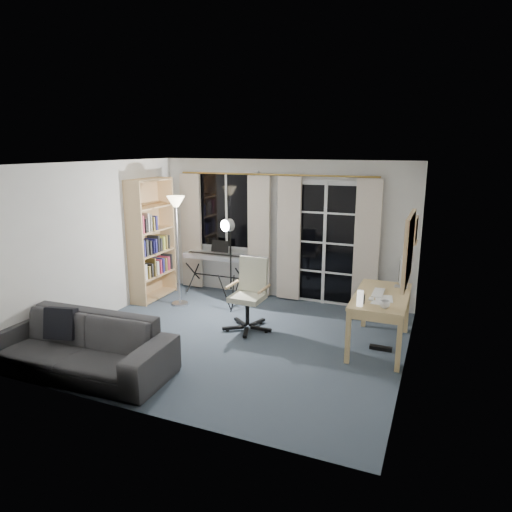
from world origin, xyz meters
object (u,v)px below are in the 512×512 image
Objects in this scene: office_chair at (251,287)px; monitor at (402,268)px; bookshelf at (149,243)px; studio_light at (228,236)px; mug at (385,303)px; torchiere_lamp at (177,218)px; sofa at (77,336)px; keyboard_piano at (218,257)px; desk at (381,301)px.

monitor reaches higher than office_chair.
bookshelf is 4.20m from monitor.
mug is at bearing 1.89° from studio_light.
torchiere_lamp is 1.76× the size of office_chair.
office_chair is 2.46m from sofa.
keyboard_piano is at bearing 30.89° from bookshelf.
keyboard_piano is 3.22m from desk.
mug is 3.66m from sofa.
studio_light is 2.58m from desk.
studio_light reaches higher than keyboard_piano.
studio_light is 0.67× the size of sofa.
sofa is at bearing -82.47° from studio_light.
desk is at bearing -114.24° from monitor.
studio_light is 2.78m from mug.
mug is (-0.10, -0.95, -0.21)m from monitor.
keyboard_piano reaches higher than desk.
mug is at bearing -13.09° from office_chair.
monitor is at bearing 34.03° from sofa.
desk is (3.00, -1.17, -0.05)m from keyboard_piano.
monitor is at bearing -1.83° from bookshelf.
torchiere_lamp reaches higher than keyboard_piano.
monitor is at bearing 13.70° from office_chair.
sofa is (-3.39, -2.52, -0.55)m from monitor.
torchiere_lamp is at bearing 179.79° from monitor.
office_chair is 2.01m from mug.
keyboard_piano is 0.92× the size of desk.
bookshelf is 4.06m from desk.
monitor is at bearing 65.76° from desk.
sofa is (-3.29, -1.57, -0.34)m from mug.
torchiere_lamp reaches higher than sofa.
sofa is (-1.34, -2.05, -0.17)m from office_chair.
studio_light is 2.79m from sofa.
studio_light is at bearing 139.91° from office_chair.
bookshelf reaches higher than mug.
torchiere_lamp is at bearing 164.19° from office_chair.
keyboard_piano is at bearing 83.99° from sofa.
keyboard_piano is 3.52m from mug.
monitor reaches higher than keyboard_piano.
studio_light is at bearing 178.16° from monitor.
monitor reaches higher than mug.
desk is 11.44× the size of mug.
monitor is at bearing 22.15° from studio_light.
studio_light is at bearing -51.62° from keyboard_piano.
mug is at bearing -28.98° from keyboard_piano.
keyboard_piano is at bearing 65.08° from torchiere_lamp.
keyboard_piano is at bearing 166.60° from monitor.
studio_light is 2.95× the size of monitor.
torchiere_lamp is 0.80× the size of sofa.
monitor is (3.54, 0.03, -0.48)m from torchiere_lamp.
sofa is at bearing -143.95° from monitor.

